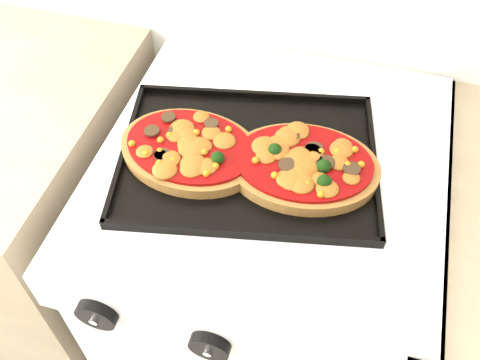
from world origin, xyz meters
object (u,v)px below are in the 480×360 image
(stove, at_px, (264,283))
(pizza_left, at_px, (190,148))
(pizza_right, at_px, (303,165))
(baking_tray, at_px, (248,157))

(stove, xyz_separation_m, pizza_left, (-0.13, -0.05, 0.48))
(stove, bearing_deg, pizza_right, -29.34)
(stove, xyz_separation_m, pizza_right, (0.06, -0.03, 0.48))
(stove, height_order, pizza_right, pizza_right)
(pizza_right, bearing_deg, baking_tray, 176.89)
(baking_tray, relative_size, pizza_left, 1.77)
(stove, distance_m, pizza_right, 0.49)
(pizza_left, bearing_deg, stove, 19.59)
(pizza_left, relative_size, pizza_right, 0.97)
(pizza_left, height_order, pizza_right, pizza_right)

